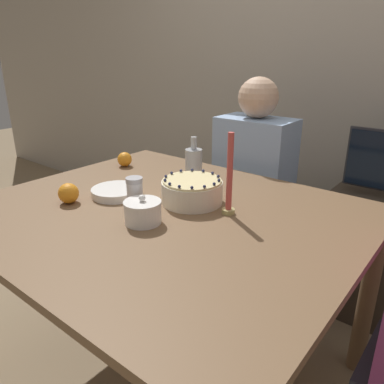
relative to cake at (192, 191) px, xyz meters
name	(u,v)px	position (x,y,z in m)	size (l,w,h in m)	color
ground_plane	(169,368)	(-0.03, -0.13, -0.82)	(12.00, 12.00, 0.00)	#8C7556
wall_behind	(321,57)	(-0.03, 1.27, 0.48)	(8.00, 0.05, 2.60)	#ADA393
dining_table	(165,234)	(-0.03, -0.13, -0.15)	(1.41, 1.19, 0.77)	brown
cake	(192,191)	(0.00, 0.00, 0.00)	(0.24, 0.24, 0.11)	#EFE5CC
sugar_bowl	(143,212)	(-0.02, -0.25, -0.01)	(0.13, 0.13, 0.10)	white
sugar_shaker	(135,194)	(-0.11, -0.19, 0.02)	(0.06, 0.06, 0.13)	white
plate_stack	(116,192)	(-0.29, -0.14, -0.03)	(0.20, 0.20, 0.03)	white
candle	(229,182)	(0.17, 0.00, 0.08)	(0.05, 0.05, 0.30)	tan
bottle	(194,164)	(-0.16, 0.21, 0.03)	(0.08, 0.08, 0.20)	#B2B7BC
orange_fruit_0	(69,193)	(-0.37, -0.31, -0.01)	(0.08, 0.08, 0.08)	orange
orange_fruit_1	(125,159)	(-0.58, 0.17, -0.01)	(0.07, 0.07, 0.07)	orange
person_man_blue_shirt	(252,203)	(-0.10, 0.67, -0.29)	(0.40, 0.34, 1.21)	#595960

